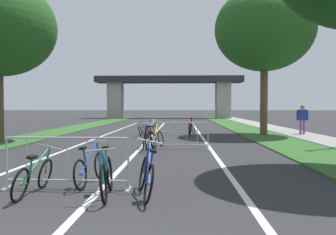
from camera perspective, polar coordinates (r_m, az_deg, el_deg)
grass_verge_left at (r=26.49m, az=-15.14°, el=-1.76°), size 2.42×55.56×0.05m
grass_verge_right at (r=25.74m, az=12.43°, el=-1.84°), size 2.42×55.56×0.05m
sidewalk_path_right at (r=26.23m, az=17.22°, el=-1.78°), size 2.03×55.56×0.08m
lane_stripe_center at (r=18.74m, az=-2.83°, el=-3.22°), size 0.14×32.14×0.01m
lane_stripe_right_lane at (r=18.71m, az=5.64°, el=-3.24°), size 0.14×32.14×0.01m
lane_stripe_left_lane at (r=19.17m, az=-11.10°, el=-3.14°), size 0.14×32.14×0.01m
overpass_bridge at (r=48.53m, az=0.15°, el=4.74°), size 20.23×3.52×5.81m
tree_right_oak_mid at (r=20.88m, az=15.53°, el=13.76°), size 5.58×5.58×8.38m
crowd_barrier_nearest at (r=7.26m, az=-16.21°, el=-7.20°), size 2.53×0.49×1.05m
crowd_barrier_second at (r=13.43m, az=1.31°, el=-3.00°), size 2.54×0.53×1.05m
crowd_barrier_third at (r=19.99m, az=-0.15°, el=-1.41°), size 2.53×0.48×1.05m
bicycle_blue_0 at (r=7.61m, az=-12.58°, el=-8.06°), size 0.44×1.71×0.90m
bicycle_silver_1 at (r=19.67m, az=-4.34°, el=-1.96°), size 0.47×1.68×0.87m
bicycle_teal_2 at (r=6.53m, az=-10.05°, el=-9.51°), size 0.53×1.65×0.96m
bicycle_green_3 at (r=7.03m, az=-21.09°, el=-9.02°), size 0.51×1.65×0.91m
bicycle_yellow_4 at (r=13.98m, az=-1.85°, el=-3.46°), size 0.56×1.62×0.97m
bicycle_red_5 at (r=19.63m, az=3.65°, el=-1.86°), size 0.49×1.69×1.05m
bicycle_white_6 at (r=20.48m, az=-2.60°, el=-1.80°), size 0.50×1.71×0.90m
bicycle_purple_7 at (r=13.93m, az=-3.82°, el=-3.38°), size 0.55×1.74×1.02m
bicycle_black_8 at (r=13.05m, az=-2.95°, el=-3.75°), size 0.53×1.75×1.02m
bicycle_orange_9 at (r=20.54m, az=3.80°, el=-1.73°), size 0.56×1.65×0.97m
bicycle_blue_10 at (r=6.42m, az=-3.58°, el=-9.57°), size 0.54×1.66×1.04m
pedestrian_with_backpack at (r=21.32m, az=21.16°, el=0.13°), size 0.61×0.41×1.75m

